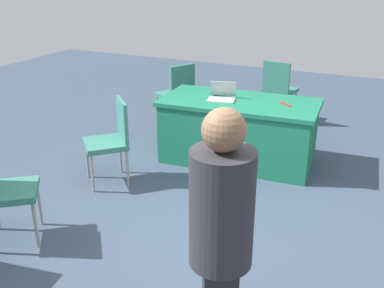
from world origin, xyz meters
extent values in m
plane|color=#3D4C60|center=(0.00, 0.00, 0.00)|extent=(14.40, 14.40, 0.00)
cube|color=#1E7A56|center=(0.33, -1.96, 0.75)|extent=(1.92, 1.04, 0.05)
cube|color=#1E7A56|center=(0.33, -1.96, 0.36)|extent=(1.84, 1.00, 0.72)
cylinder|color=#9E9993|center=(1.45, -0.50, 0.22)|extent=(0.03, 0.03, 0.43)
cylinder|color=#9E9993|center=(1.72, -0.77, 0.22)|extent=(0.03, 0.03, 0.43)
cylinder|color=#9E9993|center=(1.18, -0.77, 0.22)|extent=(0.03, 0.03, 0.43)
cylinder|color=#9E9993|center=(1.45, -1.04, 0.22)|extent=(0.03, 0.03, 0.43)
cube|color=#387F70|center=(1.45, -0.77, 0.46)|extent=(0.62, 0.62, 0.06)
cube|color=#387F70|center=(1.31, -0.91, 0.72)|extent=(0.32, 0.33, 0.45)
cylinder|color=#9E9993|center=(0.43, -3.93, 0.22)|extent=(0.03, 0.03, 0.43)
cylinder|color=#9E9993|center=(0.06, -3.88, 0.22)|extent=(0.03, 0.03, 0.43)
cylinder|color=#9E9993|center=(0.49, -3.56, 0.22)|extent=(0.03, 0.03, 0.43)
cylinder|color=#9E9993|center=(0.11, -3.50, 0.22)|extent=(0.03, 0.03, 0.43)
cube|color=#387F70|center=(0.27, -3.72, 0.46)|extent=(0.50, 0.50, 0.06)
cube|color=#387F70|center=(0.30, -3.52, 0.72)|extent=(0.42, 0.10, 0.45)
cylinder|color=#9E9993|center=(1.88, -2.70, 0.22)|extent=(0.03, 0.03, 0.44)
cylinder|color=#9E9993|center=(1.70, -3.04, 0.22)|extent=(0.03, 0.03, 0.44)
cylinder|color=#9E9993|center=(1.54, -2.52, 0.22)|extent=(0.03, 0.03, 0.44)
cylinder|color=#9E9993|center=(1.37, -2.86, 0.22)|extent=(0.03, 0.03, 0.44)
cube|color=#387F70|center=(1.62, -2.78, 0.47)|extent=(0.59, 0.59, 0.06)
cube|color=#387F70|center=(1.44, -2.69, 0.73)|extent=(0.23, 0.39, 0.45)
cylinder|color=#9E9993|center=(1.50, 0.24, 0.22)|extent=(0.03, 0.03, 0.44)
cylinder|color=#9E9993|center=(1.27, 0.54, 0.22)|extent=(0.03, 0.03, 0.44)
cube|color=#387F70|center=(1.53, 0.51, 0.47)|extent=(0.62, 0.62, 0.06)
cylinder|color=#333338|center=(-0.63, 1.09, 1.14)|extent=(0.45, 0.45, 0.65)
sphere|color=#936B4C|center=(-0.63, 1.09, 1.57)|extent=(0.22, 0.22, 0.22)
cube|color=silver|center=(0.53, -1.86, 0.78)|extent=(0.36, 0.28, 0.02)
cube|color=#B7B7BC|center=(0.56, -2.01, 0.88)|extent=(0.32, 0.14, 0.19)
sphere|color=beige|center=(0.68, -2.06, 0.83)|extent=(0.12, 0.12, 0.12)
cube|color=red|center=(-0.21, -2.03, 0.78)|extent=(0.17, 0.14, 0.01)
camera|label=1|loc=(-1.35, 3.00, 2.33)|focal=42.46mm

